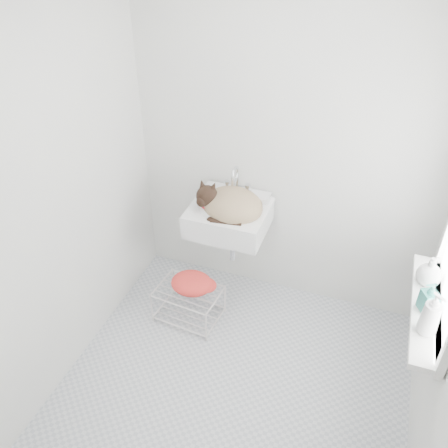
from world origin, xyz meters
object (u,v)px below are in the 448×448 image
(sink, at_px, (229,208))
(wire_rack, at_px, (189,302))
(cat, at_px, (230,204))
(bottle_b, at_px, (425,309))
(bottle_c, at_px, (426,283))
(bottle_a, at_px, (425,332))

(sink, xyz_separation_m, wire_rack, (-0.20, -0.32, -0.70))
(sink, height_order, cat, cat)
(sink, height_order, bottle_b, sink)
(sink, xyz_separation_m, bottle_b, (1.32, -0.57, 0.00))
(cat, xyz_separation_m, wire_rack, (-0.22, -0.30, -0.74))
(sink, bearing_deg, cat, -55.00)
(cat, relative_size, wire_rack, 1.04)
(sink, bearing_deg, wire_rack, -122.72)
(cat, bearing_deg, sink, 132.06)
(wire_rack, distance_m, bottle_b, 1.70)
(bottle_c, bearing_deg, sink, 164.98)
(cat, height_order, bottle_c, cat)
(sink, relative_size, bottle_a, 2.49)
(cat, distance_m, bottle_a, 1.50)
(bottle_a, bearing_deg, bottle_c, 90.00)
(bottle_a, bearing_deg, sink, 150.71)
(bottle_b, relative_size, bottle_c, 1.00)
(sink, distance_m, wire_rack, 0.80)
(wire_rack, relative_size, bottle_c, 2.52)
(cat, xyz_separation_m, bottle_c, (1.31, -0.34, -0.04))
(cat, distance_m, wire_rack, 0.83)
(wire_rack, distance_m, bottle_a, 1.73)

